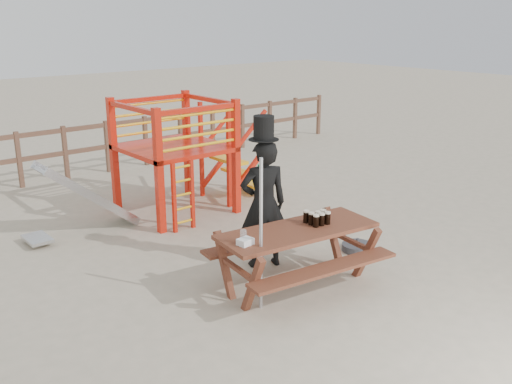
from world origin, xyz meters
name	(u,v)px	position (x,y,z in m)	size (l,w,h in m)	color
ground	(305,278)	(0.00, 0.00, 0.00)	(60.00, 60.00, 0.00)	#B6A68D
back_fence	(86,144)	(0.00, 7.00, 0.74)	(15.09, 0.09, 1.20)	brown
playground_fort	(171,155)	(0.12, 3.58, 1.07)	(4.71, 1.84, 2.10)	red
picnic_table	(297,250)	(-0.26, -0.11, 0.52)	(2.32, 1.75, 0.83)	brown
man_with_hat	(263,201)	(-0.15, 0.71, 0.98)	(0.80, 0.68, 2.19)	black
metal_pole	(261,236)	(-1.02, -0.25, 0.96)	(0.04, 0.04, 1.93)	#B2B2B7
parasol_base	(357,247)	(1.31, 0.17, 0.06)	(0.47, 0.47, 0.20)	#35353A
paper_bag	(245,242)	(-1.13, -0.09, 0.87)	(0.18, 0.14, 0.08)	white
stout_pints	(318,218)	(0.06, -0.15, 0.91)	(0.30, 0.30, 0.17)	black
empty_glasses	(243,236)	(-1.08, 0.00, 0.90)	(0.08, 0.08, 0.15)	silver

